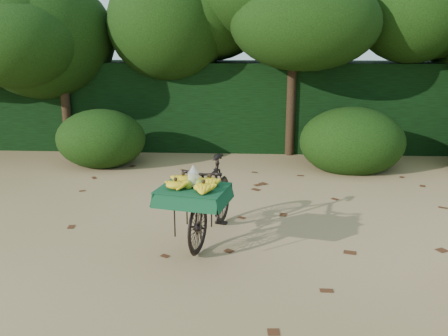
{
  "coord_description": "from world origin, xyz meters",
  "views": [
    {
      "loc": [
        -0.28,
        -4.0,
        2.2
      ],
      "look_at": [
        -0.57,
        0.96,
        0.88
      ],
      "focal_mm": 38.0,
      "sensor_mm": 36.0,
      "label": 1
    }
  ],
  "objects": [
    {
      "name": "ground",
      "position": [
        0.0,
        0.0,
        0.0
      ],
      "size": [
        80.0,
        80.0,
        0.0
      ],
      "primitive_type": "plane",
      "color": "tan",
      "rests_on": "ground"
    },
    {
      "name": "vendor_bicycle",
      "position": [
        -0.73,
        1.1,
        0.48
      ],
      "size": [
        0.9,
        1.74,
        0.94
      ],
      "rotation": [
        0.0,
        0.0,
        -0.22
      ],
      "color": "black",
      "rests_on": "ground"
    },
    {
      "name": "hedge_backdrop",
      "position": [
        0.0,
        6.3,
        0.9
      ],
      "size": [
        26.0,
        1.8,
        1.8
      ],
      "primitive_type": "cube",
      "color": "black",
      "rests_on": "ground"
    },
    {
      "name": "tree_row",
      "position": [
        -0.65,
        5.5,
        2.0
      ],
      "size": [
        14.5,
        2.0,
        4.0
      ],
      "primitive_type": null,
      "color": "black",
      "rests_on": "ground"
    },
    {
      "name": "bush_clumps",
      "position": [
        0.5,
        4.3,
        0.45
      ],
      "size": [
        8.8,
        1.7,
        0.9
      ],
      "primitive_type": null,
      "color": "black",
      "rests_on": "ground"
    },
    {
      "name": "leaf_litter",
      "position": [
        0.0,
        0.65,
        0.01
      ],
      "size": [
        7.0,
        7.3,
        0.01
      ],
      "primitive_type": null,
      "color": "#492513",
      "rests_on": "ground"
    }
  ]
}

